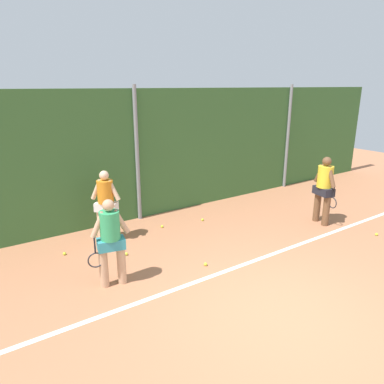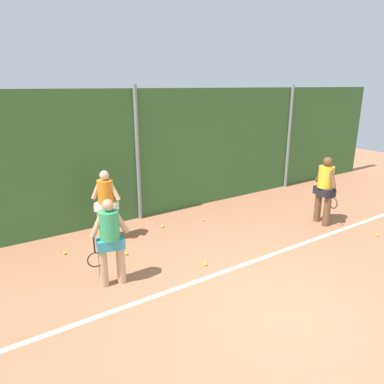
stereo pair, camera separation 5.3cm
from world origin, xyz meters
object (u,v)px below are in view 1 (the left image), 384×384
at_px(tennis_ball_2, 162,226).
at_px(tennis_ball_4, 377,234).
at_px(player_foreground_near, 324,187).
at_px(player_backcourt_far, 106,202).
at_px(tennis_ball_1, 64,254).
at_px(tennis_ball_5, 126,254).
at_px(tennis_ball_6, 206,264).
at_px(tennis_ball_7, 202,220).
at_px(player_midcourt, 110,238).

bearing_deg(tennis_ball_2, tennis_ball_4, -39.36).
relative_size(player_foreground_near, tennis_ball_2, 26.21).
bearing_deg(player_backcourt_far, tennis_ball_1, -126.28).
distance_m(tennis_ball_5, tennis_ball_6, 1.70).
bearing_deg(tennis_ball_5, tennis_ball_4, -23.94).
bearing_deg(tennis_ball_2, tennis_ball_1, -176.31).
xyz_separation_m(tennis_ball_6, tennis_ball_7, (1.34, 1.98, 0.00)).
xyz_separation_m(player_midcourt, tennis_ball_2, (2.00, 1.80, -0.86)).
xyz_separation_m(tennis_ball_1, tennis_ball_4, (6.40, -3.10, 0.00)).
distance_m(tennis_ball_4, tennis_ball_6, 4.35).
bearing_deg(player_foreground_near, tennis_ball_1, -93.88).
height_order(player_foreground_near, player_midcourt, player_foreground_near).
bearing_deg(tennis_ball_5, player_foreground_near, -12.71).
bearing_deg(tennis_ball_5, tennis_ball_1, 145.49).
bearing_deg(player_backcourt_far, tennis_ball_7, 37.20).
relative_size(tennis_ball_2, tennis_ball_5, 1.00).
bearing_deg(tennis_ball_2, tennis_ball_5, -146.71).
bearing_deg(tennis_ball_6, tennis_ball_5, 131.02).
xyz_separation_m(player_backcourt_far, tennis_ball_4, (5.35, -3.31, -0.89)).
xyz_separation_m(tennis_ball_1, tennis_ball_7, (3.53, -0.04, 0.00)).
height_order(player_foreground_near, tennis_ball_7, player_foreground_near).
distance_m(player_backcourt_far, tennis_ball_4, 6.35).
xyz_separation_m(player_foreground_near, player_midcourt, (-5.55, 0.20, -0.08)).
height_order(tennis_ball_5, tennis_ball_6, same).
relative_size(player_midcourt, tennis_ball_4, 24.18).
bearing_deg(tennis_ball_7, player_midcourt, -152.58).
height_order(tennis_ball_5, tennis_ball_7, same).
distance_m(player_foreground_near, tennis_ball_4, 1.63).
height_order(tennis_ball_4, tennis_ball_7, same).
bearing_deg(tennis_ball_5, player_backcourt_far, 91.16).
relative_size(player_backcourt_far, tennis_ball_5, 24.80).
relative_size(player_foreground_near, tennis_ball_6, 26.21).
distance_m(tennis_ball_6, tennis_ball_7, 2.39).
bearing_deg(player_backcourt_far, tennis_ball_6, -20.19).
height_order(tennis_ball_2, tennis_ball_7, same).
height_order(tennis_ball_2, tennis_ball_5, same).
height_order(tennis_ball_6, tennis_ball_7, same).
height_order(tennis_ball_1, tennis_ball_2, same).
relative_size(player_backcourt_far, tennis_ball_1, 24.80).
distance_m(tennis_ball_2, tennis_ball_6, 2.19).
distance_m(player_foreground_near, tennis_ball_7, 3.18).
bearing_deg(tennis_ball_4, tennis_ball_7, 133.13).
height_order(tennis_ball_1, tennis_ball_7, same).
bearing_deg(tennis_ball_6, tennis_ball_4, -14.42).
height_order(player_midcourt, tennis_ball_7, player_midcourt).
xyz_separation_m(player_foreground_near, tennis_ball_5, (-4.91, 1.11, -0.94)).
bearing_deg(tennis_ball_2, tennis_ball_7, -9.95).
bearing_deg(player_foreground_near, tennis_ball_4, 31.72).
bearing_deg(tennis_ball_7, tennis_ball_1, 179.40).
bearing_deg(tennis_ball_7, tennis_ball_6, -124.11).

